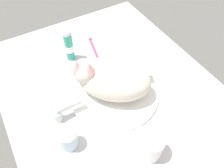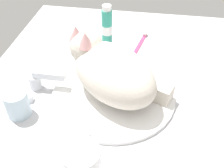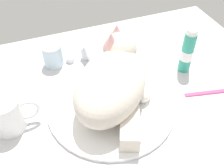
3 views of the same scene
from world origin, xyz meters
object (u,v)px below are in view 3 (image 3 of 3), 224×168
object	(u,v)px
coffee_mug	(8,115)
toothpaste_bottle	(187,52)
cat	(113,81)
rinse_cup	(53,55)
faucet	(87,53)
toothbrush	(213,91)

from	to	relation	value
coffee_mug	toothpaste_bottle	size ratio (longest dim) A/B	0.82
cat	rinse_cup	bearing A→B (deg)	117.48
faucet	coffee_mug	xyz separation A→B (cm)	(-26.50, -19.59, 1.98)
cat	toothbrush	world-z (taller)	cat
faucet	toothpaste_bottle	bearing A→B (deg)	-29.31
toothpaste_bottle	cat	bearing A→B (deg)	-167.74
cat	coffee_mug	bearing A→B (deg)	176.88
rinse_cup	coffee_mug	bearing A→B (deg)	-125.85
rinse_cup	toothpaste_bottle	bearing A→B (deg)	-24.17
faucet	toothbrush	distance (cm)	40.70
coffee_mug	rinse_cup	xyz separation A→B (cm)	(15.50, 21.45, -1.16)
faucet	toothpaste_bottle	world-z (taller)	toothpaste_bottle
coffee_mug	faucet	bearing A→B (deg)	36.48
cat	rinse_cup	size ratio (longest dim) A/B	4.50
coffee_mug	cat	bearing A→B (deg)	-3.12
coffee_mug	toothbrush	distance (cm)	57.10
rinse_cup	toothbrush	distance (cm)	50.45
faucet	toothbrush	bearing A→B (deg)	-42.66
toothpaste_bottle	toothbrush	distance (cm)	14.04
cat	rinse_cup	world-z (taller)	cat
cat	toothpaste_bottle	size ratio (longest dim) A/B	2.20
coffee_mug	toothpaste_bottle	bearing A→B (deg)	4.51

